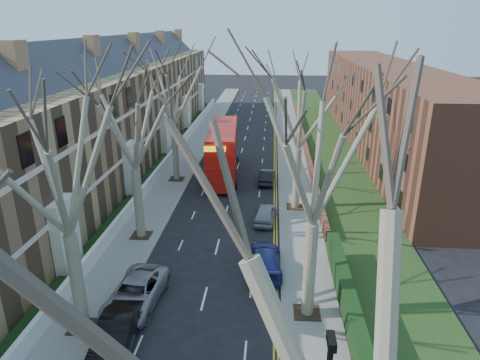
# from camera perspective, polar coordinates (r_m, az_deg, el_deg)

# --- Properties ---
(pavement_left) EXTENTS (3.00, 102.00, 0.12)m
(pavement_left) POSITION_cam_1_polar(r_m,az_deg,el_deg) (53.12, -6.22, 4.14)
(pavement_left) COLOR slate
(pavement_left) RESTS_ON ground
(pavement_right) EXTENTS (3.00, 102.00, 0.12)m
(pavement_right) POSITION_cam_1_polar(r_m,az_deg,el_deg) (52.31, 6.85, 3.85)
(pavement_right) COLOR slate
(pavement_right) RESTS_ON ground
(terrace_left) EXTENTS (9.70, 78.00, 13.60)m
(terrace_left) POSITION_cam_1_polar(r_m,az_deg,el_deg) (46.46, -17.68, 7.93)
(terrace_left) COLOR olive
(terrace_left) RESTS_ON ground
(flats_right) EXTENTS (13.97, 54.00, 10.00)m
(flats_right) POSITION_cam_1_polar(r_m,az_deg,el_deg) (56.75, 18.70, 9.34)
(flats_right) COLOR brown
(flats_right) RESTS_ON ground
(front_wall_left) EXTENTS (0.30, 78.00, 1.00)m
(front_wall_left) POSITION_cam_1_polar(r_m,az_deg,el_deg) (45.84, -10.05, 2.06)
(front_wall_left) COLOR white
(front_wall_left) RESTS_ON ground
(grass_verge_right) EXTENTS (6.00, 102.00, 0.06)m
(grass_verge_right) POSITION_cam_1_polar(r_m,az_deg,el_deg) (52.68, 11.76, 3.79)
(grass_verge_right) COLOR #233B15
(grass_verge_right) RESTS_ON ground
(tree_left_mid) EXTENTS (10.50, 10.50, 14.71)m
(tree_left_mid) POSITION_cam_1_polar(r_m,az_deg,el_deg) (20.17, -23.26, 3.89)
(tree_left_mid) COLOR #776F55
(tree_left_mid) RESTS_ON ground
(tree_left_far) EXTENTS (10.15, 10.15, 14.22)m
(tree_left_far) POSITION_cam_1_polar(r_m,az_deg,el_deg) (29.22, -14.42, 8.89)
(tree_left_far) COLOR #776F55
(tree_left_far) RESTS_ON ground
(tree_left_dist) EXTENTS (10.50, 10.50, 14.71)m
(tree_left_dist) POSITION_cam_1_polar(r_m,az_deg,el_deg) (40.57, -9.13, 12.74)
(tree_left_dist) COLOR #776F55
(tree_left_dist) RESTS_ON ground
(tree_right_mid) EXTENTS (10.50, 10.50, 14.71)m
(tree_right_mid) POSITION_cam_1_polar(r_m,az_deg,el_deg) (19.95, 10.36, 5.06)
(tree_right_mid) COLOR #776F55
(tree_right_mid) RESTS_ON ground
(tree_right_far) EXTENTS (10.15, 10.15, 14.22)m
(tree_right_far) POSITION_cam_1_polar(r_m,az_deg,el_deg) (33.68, 8.05, 10.76)
(tree_right_far) COLOR #776F55
(tree_right_far) RESTS_ON ground
(double_decker_bus) EXTENTS (3.52, 11.97, 4.92)m
(double_decker_bus) POSITION_cam_1_polar(r_m,az_deg,el_deg) (43.02, -2.30, 3.67)
(double_decker_bus) COLOR #AC130C
(double_decker_bus) RESTS_ON ground
(car_left_mid) EXTENTS (1.84, 4.72, 1.53)m
(car_left_mid) POSITION_cam_1_polar(r_m,az_deg,el_deg) (22.34, -16.23, -19.21)
(car_left_mid) COLOR black
(car_left_mid) RESTS_ON ground
(car_left_far) EXTENTS (2.90, 5.59, 1.50)m
(car_left_far) POSITION_cam_1_polar(r_m,az_deg,el_deg) (24.87, -13.74, -14.45)
(car_left_far) COLOR gray
(car_left_far) RESTS_ON ground
(car_right_near) EXTENTS (2.37, 5.20, 1.47)m
(car_right_near) POSITION_cam_1_polar(r_m,az_deg,el_deg) (27.21, 3.27, -10.60)
(car_right_near) COLOR navy
(car_right_near) RESTS_ON ground
(car_right_mid) EXTENTS (1.96, 4.02, 1.32)m
(car_right_mid) POSITION_cam_1_polar(r_m,az_deg,el_deg) (33.57, 3.42, -4.48)
(car_right_mid) COLOR gray
(car_right_mid) RESTS_ON ground
(car_right_far) EXTENTS (1.61, 4.03, 1.30)m
(car_right_far) POSITION_cam_1_polar(r_m,az_deg,el_deg) (41.63, 3.61, 0.50)
(car_right_far) COLOR black
(car_right_far) RESTS_ON ground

